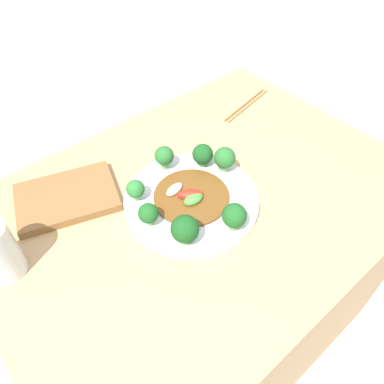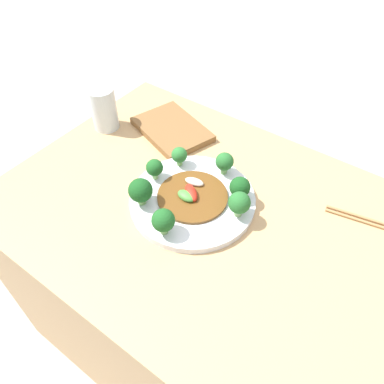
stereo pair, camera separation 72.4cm
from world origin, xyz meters
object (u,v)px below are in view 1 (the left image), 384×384
Objects in this scene: broccoli_east at (147,213)px; broccoli_south at (164,156)px; broccoli_west at (225,158)px; cutting_board at (67,197)px; broccoli_northeast at (185,229)px; broccoli_southwest at (203,154)px; broccoli_southeast at (135,189)px; broccoli_north at (234,216)px; stirfry_center at (191,196)px; chopsticks at (246,105)px; plate at (192,201)px.

broccoli_south reaches higher than broccoli_east.
broccoli_west reaches higher than cutting_board.
cutting_board is at bearing -65.71° from broccoli_northeast.
cutting_board is (0.30, -0.13, -0.04)m from broccoli_southwest.
broccoli_southeast is 0.22m from broccoli_north.
broccoli_west reaches higher than broccoli_southeast.
stirfry_center is at bearing -135.71° from broccoli_northeast.
broccoli_south is at bearing -139.16° from broccoli_east.
cutting_board is (0.21, -0.19, -0.01)m from stirfry_center.
chopsticks is (-0.26, -0.17, -0.05)m from broccoli_west.
broccoli_southeast is at bearing 20.33° from broccoli_south.
broccoli_southwest reaches higher than plate.
broccoli_southeast is 0.95× the size of broccoli_east.
broccoli_west is 1.08× the size of broccoli_south.
broccoli_west reaches higher than chopsticks.
broccoli_east is 0.80× the size of broccoli_northeast.
plate is 1.79× the size of stirfry_center.
broccoli_north reaches higher than cutting_board.
broccoli_northeast reaches higher than plate.
broccoli_south is at bearing -91.10° from broccoli_north.
broccoli_southeast is 0.89× the size of broccoli_southwest.
broccoli_east is 0.92× the size of broccoli_south.
chopsticks is (-0.46, -0.27, -0.05)m from broccoli_northeast.
plate is 5.41× the size of broccoli_east.
broccoli_north reaches higher than stirfry_center.
broccoli_east is (0.12, -0.01, 0.04)m from plate.
cutting_board is (0.59, -0.00, 0.01)m from chopsticks.
broccoli_northeast is 0.23m from broccoli_southwest.
broccoli_north reaches higher than broccoli_south.
broccoli_west reaches higher than broccoli_south.
broccoli_northeast is (-0.03, 0.09, 0.01)m from broccoli_east.
broccoli_south is at bearing -44.27° from broccoli_west.
broccoli_west is (-0.23, -0.01, 0.01)m from broccoli_east.
broccoli_north is 0.32× the size of chopsticks.
broccoli_southeast is 0.87× the size of broccoli_south.
broccoli_north is (-0.10, 0.04, -0.00)m from broccoli_northeast.
plate is 0.13m from broccoli_southeast.
broccoli_east is 0.53m from chopsticks.
chopsticks is at bearing -149.44° from broccoli_northeast.
broccoli_southeast is 0.19m from broccoli_southwest.
broccoli_northeast is 0.54m from chopsticks.
plate is 4.95× the size of broccoli_south.
broccoli_north is at bearing 95.90° from stirfry_center.
broccoli_south is at bearing 161.90° from cutting_board.
broccoli_east is at bearing -2.12° from stirfry_center.
broccoli_southeast is at bearing -39.08° from stirfry_center.
broccoli_northeast is at bearing -21.21° from broccoli_north.
broccoli_north reaches higher than plate.
broccoli_west is 0.37m from cutting_board.
broccoli_northeast reaches higher than broccoli_south.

